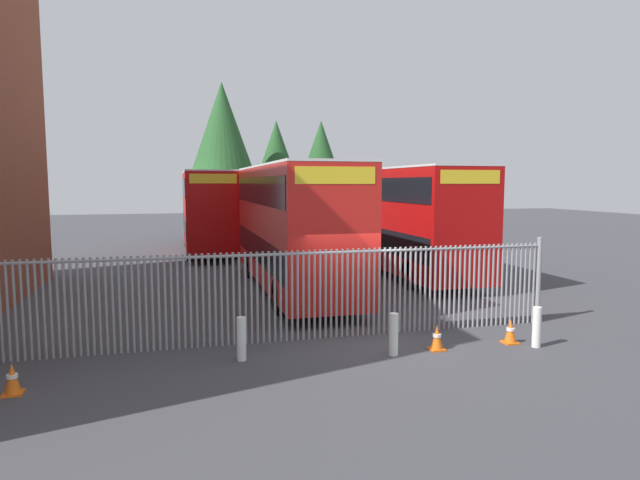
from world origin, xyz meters
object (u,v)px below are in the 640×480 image
double_decker_bus_behind_fence_right (207,208)px  bollard_near_left (241,339)px  double_decker_bus_behind_fence_left (292,222)px  bollard_near_right (537,327)px  traffic_cone_by_gate (12,379)px  double_decker_bus_near_gate (403,216)px  traffic_cone_near_kerb (437,338)px  traffic_cone_mid_forecourt (510,331)px  bollard_center_front (394,334)px

double_decker_bus_behind_fence_right → bollard_near_left: 19.31m
double_decker_bus_behind_fence_left → bollard_near_right: 9.25m
double_decker_bus_behind_fence_left → double_decker_bus_behind_fence_right: 12.15m
double_decker_bus_behind_fence_left → traffic_cone_by_gate: size_ratio=18.32×
double_decker_bus_near_gate → traffic_cone_by_gate: double_decker_bus_near_gate is taller
double_decker_bus_near_gate → bollard_near_left: 12.67m
traffic_cone_near_kerb → double_decker_bus_behind_fence_right: bearing=101.6°
double_decker_bus_behind_fence_right → bollard_near_right: double_decker_bus_behind_fence_right is taller
double_decker_bus_behind_fence_right → traffic_cone_near_kerb: (4.04, -19.61, -2.13)m
bollard_near_left → traffic_cone_near_kerb: 4.43m
double_decker_bus_behind_fence_left → double_decker_bus_behind_fence_right: size_ratio=1.00×
traffic_cone_by_gate → bollard_near_left: bearing=11.3°
double_decker_bus_behind_fence_left → traffic_cone_by_gate: bearing=-130.2°
bollard_near_left → traffic_cone_near_kerb: bearing=-5.2°
bollard_near_left → traffic_cone_mid_forecourt: (6.34, -0.38, -0.19)m
double_decker_bus_behind_fence_right → traffic_cone_by_gate: (-4.58, -20.05, -2.13)m
double_decker_bus_behind_fence_left → traffic_cone_mid_forecourt: double_decker_bus_behind_fence_left is taller
double_decker_bus_behind_fence_left → bollard_near_right: bearing=-63.1°
traffic_cone_mid_forecourt → traffic_cone_near_kerb: size_ratio=1.00×
double_decker_bus_behind_fence_left → bollard_center_front: (0.64, -7.79, -1.95)m
traffic_cone_by_gate → traffic_cone_mid_forecourt: size_ratio=1.00×
double_decker_bus_behind_fence_left → double_decker_bus_behind_fence_right: bearing=100.9°
bollard_near_left → bollard_center_front: bearing=-8.9°
bollard_near_left → double_decker_bus_near_gate: bearing=50.9°
bollard_near_left → traffic_cone_mid_forecourt: 6.35m
bollard_near_right → traffic_cone_near_kerb: (-2.34, 0.38, -0.19)m
traffic_cone_mid_forecourt → bollard_near_right: bearing=-45.2°
double_decker_bus_behind_fence_left → traffic_cone_near_kerb: double_decker_bus_behind_fence_left is taller
bollard_near_left → bollard_center_front: 3.34m
bollard_near_left → bollard_near_right: size_ratio=1.00×
bollard_near_right → double_decker_bus_near_gate: bearing=83.8°
double_decker_bus_behind_fence_left → traffic_cone_by_gate: double_decker_bus_behind_fence_left is taller
traffic_cone_mid_forecourt → bollard_center_front: bearing=-177.4°
double_decker_bus_behind_fence_right → traffic_cone_by_gate: double_decker_bus_behind_fence_right is taller
bollard_near_left → traffic_cone_near_kerb: bollard_near_left is taller
bollard_center_front → bollard_near_right: (3.45, -0.27, 0.00)m
double_decker_bus_behind_fence_left → traffic_cone_mid_forecourt: (3.68, -7.65, -2.13)m
double_decker_bus_behind_fence_right → traffic_cone_near_kerb: size_ratio=18.32×
traffic_cone_by_gate → double_decker_bus_near_gate: bearing=41.1°
double_decker_bus_behind_fence_right → bollard_center_front: bearing=-81.5°
double_decker_bus_near_gate → traffic_cone_mid_forecourt: 10.43m
traffic_cone_mid_forecourt → traffic_cone_near_kerb: same height
double_decker_bus_near_gate → bollard_near_right: 10.74m
double_decker_bus_near_gate → traffic_cone_near_kerb: size_ratio=18.32×
double_decker_bus_behind_fence_left → double_decker_bus_behind_fence_right: same height
double_decker_bus_behind_fence_right → traffic_cone_near_kerb: double_decker_bus_behind_fence_right is taller
double_decker_bus_near_gate → traffic_cone_near_kerb: bearing=-109.0°
bollard_near_right → double_decker_bus_behind_fence_left: bearing=116.9°
double_decker_bus_near_gate → bollard_near_left: bearing=-129.1°
double_decker_bus_near_gate → traffic_cone_mid_forecourt: (-1.55, -10.09, -2.13)m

